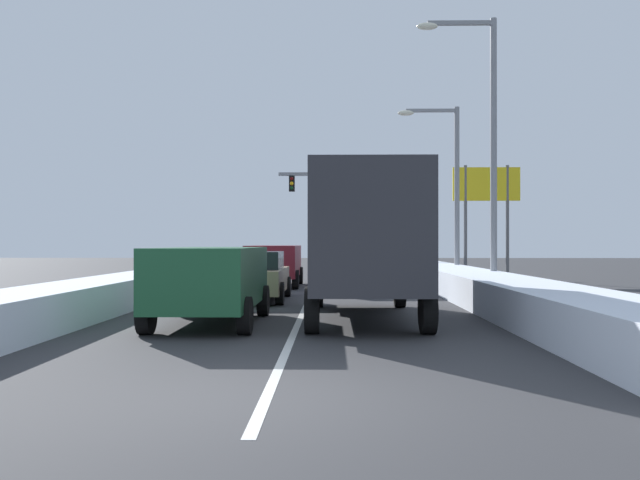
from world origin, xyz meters
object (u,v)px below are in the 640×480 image
at_px(suv_green_center_lane_nearest, 211,278).
at_px(traffic_light_gantry, 362,198).
at_px(sedan_tan_center_lane_second, 255,276).
at_px(roadside_sign_right, 486,196).
at_px(street_lamp_right_near, 484,132).
at_px(street_lamp_right_mid, 448,177).
at_px(sedan_navy_right_lane_second, 362,271).
at_px(suv_maroon_center_lane_third, 274,262).
at_px(box_truck_right_lane_nearest, 364,237).
at_px(sedan_gray_right_lane_third, 349,266).

xyz_separation_m(suv_green_center_lane_nearest, traffic_light_gantry, (4.45, 25.84, 3.48)).
bearing_deg(sedan_tan_center_lane_second, roadside_sign_right, 49.76).
xyz_separation_m(street_lamp_right_near, street_lamp_right_mid, (-0.06, 6.55, -0.85)).
bearing_deg(sedan_navy_right_lane_second, traffic_light_gantry, 87.34).
bearing_deg(suv_maroon_center_lane_third, suv_green_center_lane_nearest, -91.20).
height_order(box_truck_right_lane_nearest, traffic_light_gantry, traffic_light_gantry).
xyz_separation_m(box_truck_right_lane_nearest, street_lamp_right_near, (4.32, 6.91, 3.56)).
bearing_deg(traffic_light_gantry, sedan_navy_right_lane_second, -92.66).
xyz_separation_m(sedan_tan_center_lane_second, traffic_light_gantry, (4.21, 19.79, 3.73)).
bearing_deg(box_truck_right_lane_nearest, sedan_tan_center_lane_second, 121.28).
relative_size(suv_green_center_lane_nearest, suv_maroon_center_lane_third, 1.00).
height_order(sedan_gray_right_lane_third, street_lamp_right_near, street_lamp_right_near).
distance_m(sedan_gray_right_lane_third, traffic_light_gantry, 11.28).
xyz_separation_m(sedan_navy_right_lane_second, suv_maroon_center_lane_third, (-3.44, 3.09, 0.25)).
distance_m(suv_maroon_center_lane_third, traffic_light_gantry, 14.15).
relative_size(suv_maroon_center_lane_third, roadside_sign_right, 0.89).
distance_m(sedan_gray_right_lane_third, roadside_sign_right, 7.76).
bearing_deg(box_truck_right_lane_nearest, suv_maroon_center_lane_third, 104.65).
xyz_separation_m(sedan_navy_right_lane_second, street_lamp_right_near, (3.98, -1.85, 4.70)).
bearing_deg(sedan_gray_right_lane_third, box_truck_right_lane_nearest, -89.99).
height_order(suv_maroon_center_lane_third, street_lamp_right_near, street_lamp_right_near).
distance_m(sedan_navy_right_lane_second, roadside_sign_right, 10.62).
bearing_deg(suv_maroon_center_lane_third, traffic_light_gantry, 72.23).
xyz_separation_m(sedan_navy_right_lane_second, sedan_gray_right_lane_third, (-0.34, 5.57, 0.00)).
xyz_separation_m(sedan_navy_right_lane_second, suv_green_center_lane_nearest, (-3.70, -9.68, 0.25)).
height_order(sedan_gray_right_lane_third, traffic_light_gantry, traffic_light_gantry).
height_order(box_truck_right_lane_nearest, sedan_tan_center_lane_second, box_truck_right_lane_nearest).
relative_size(sedan_gray_right_lane_third, suv_green_center_lane_nearest, 0.92).
relative_size(box_truck_right_lane_nearest, sedan_gray_right_lane_third, 1.60).
height_order(box_truck_right_lane_nearest, suv_green_center_lane_nearest, box_truck_right_lane_nearest).
bearing_deg(street_lamp_right_near, box_truck_right_lane_nearest, -122.00).
xyz_separation_m(box_truck_right_lane_nearest, roadside_sign_right, (6.64, 16.67, 2.12)).
bearing_deg(sedan_tan_center_lane_second, box_truck_right_lane_nearest, -58.72).
relative_size(sedan_gray_right_lane_third, street_lamp_right_mid, 0.59).
distance_m(box_truck_right_lane_nearest, street_lamp_right_mid, 14.38).
height_order(sedan_tan_center_lane_second, street_lamp_right_near, street_lamp_right_near).
xyz_separation_m(sedan_tan_center_lane_second, suv_maroon_center_lane_third, (0.02, 6.72, 0.25)).
bearing_deg(street_lamp_right_mid, sedan_gray_right_lane_third, 168.46).
relative_size(suv_maroon_center_lane_third, street_lamp_right_mid, 0.64).
height_order(suv_green_center_lane_nearest, traffic_light_gantry, traffic_light_gantry).
relative_size(sedan_tan_center_lane_second, traffic_light_gantry, 0.60).
bearing_deg(sedan_navy_right_lane_second, sedan_tan_center_lane_second, -133.59).
height_order(suv_maroon_center_lane_third, traffic_light_gantry, traffic_light_gantry).
bearing_deg(box_truck_right_lane_nearest, traffic_light_gantry, 87.50).
bearing_deg(suv_maroon_center_lane_third, box_truck_right_lane_nearest, -75.35).
relative_size(sedan_navy_right_lane_second, traffic_light_gantry, 0.60).
xyz_separation_m(suv_maroon_center_lane_third, street_lamp_right_near, (7.42, -4.94, 4.45)).
height_order(box_truck_right_lane_nearest, sedan_gray_right_lane_third, box_truck_right_lane_nearest).
xyz_separation_m(box_truck_right_lane_nearest, traffic_light_gantry, (1.09, 24.92, 2.60)).
relative_size(sedan_navy_right_lane_second, suv_green_center_lane_nearest, 0.92).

